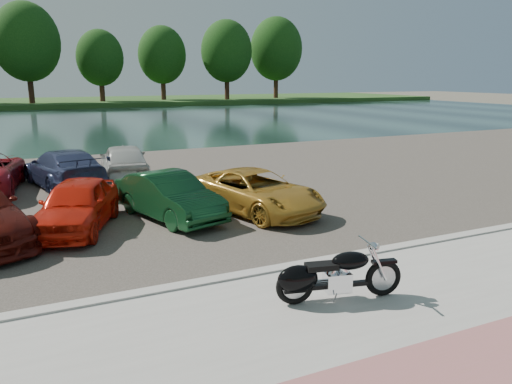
% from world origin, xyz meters
% --- Properties ---
extents(ground, '(200.00, 200.00, 0.00)m').
position_xyz_m(ground, '(0.00, 0.00, 0.00)').
color(ground, '#595447').
rests_on(ground, ground).
extents(promenade, '(60.00, 6.00, 0.10)m').
position_xyz_m(promenade, '(0.00, -1.00, 0.05)').
color(promenade, '#A19E97').
rests_on(promenade, ground).
extents(kerb, '(60.00, 0.30, 0.14)m').
position_xyz_m(kerb, '(0.00, 2.00, 0.07)').
color(kerb, '#A19E97').
rests_on(kerb, ground).
extents(parking_lot, '(60.00, 18.00, 0.04)m').
position_xyz_m(parking_lot, '(0.00, 11.00, 0.02)').
color(parking_lot, '#3C3730').
rests_on(parking_lot, ground).
extents(river, '(120.00, 40.00, 0.00)m').
position_xyz_m(river, '(0.00, 40.00, 0.00)').
color(river, '#1A2E2C').
rests_on(river, ground).
extents(far_bank, '(120.00, 24.00, 0.60)m').
position_xyz_m(far_bank, '(0.00, 72.00, 0.30)').
color(far_bank, '#1F491A').
rests_on(far_bank, ground).
extents(far_trees, '(70.25, 10.68, 12.52)m').
position_xyz_m(far_trees, '(4.36, 65.79, 7.49)').
color(far_trees, '#381E14').
rests_on(far_trees, far_bank).
extents(motorcycle, '(2.30, 0.89, 1.05)m').
position_xyz_m(motorcycle, '(0.02, 0.30, 0.56)').
color(motorcycle, black).
rests_on(motorcycle, promenade).
extents(car_4, '(2.92, 4.22, 1.34)m').
position_xyz_m(car_4, '(-3.46, 6.82, 0.71)').
color(car_4, red).
rests_on(car_4, parking_lot).
extents(car_5, '(2.42, 4.16, 1.30)m').
position_xyz_m(car_5, '(-1.01, 6.80, 0.69)').
color(car_5, '#103D1D').
rests_on(car_5, parking_lot).
extents(car_6, '(3.31, 4.92, 1.25)m').
position_xyz_m(car_6, '(1.46, 6.39, 0.67)').
color(car_6, '#BB882B').
rests_on(car_6, parking_lot).
extents(car_11, '(2.92, 5.10, 1.39)m').
position_xyz_m(car_11, '(-3.32, 12.40, 0.74)').
color(car_11, navy).
rests_on(car_11, parking_lot).
extents(car_12, '(2.15, 4.39, 1.44)m').
position_xyz_m(car_12, '(-1.12, 12.80, 0.76)').
color(car_12, silver).
rests_on(car_12, parking_lot).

